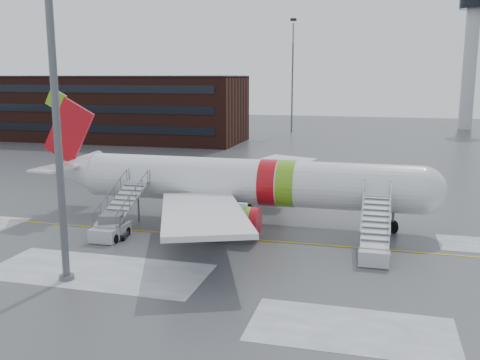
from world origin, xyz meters
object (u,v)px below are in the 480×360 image
(airstair_fwd, at_px, (375,242))
(pushback_tug, at_px, (208,228))
(airliner, at_px, (235,182))
(light_mast_near, at_px, (54,81))
(uld_container, at_px, (112,227))
(airstair_aft, at_px, (115,223))

(airstair_fwd, bearing_deg, pushback_tug, 172.24)
(airliner, xyz_separation_m, airstair_fwd, (11.63, -6.54, -2.35))
(pushback_tug, relative_size, light_mast_near, 0.13)
(airstair_fwd, xyz_separation_m, light_mast_near, (-18.04, -9.00, 10.85))
(light_mast_near, bearing_deg, uld_container, 99.60)
(airstair_fwd, distance_m, light_mast_near, 22.89)
(uld_container, bearing_deg, airliner, 41.94)
(airliner, bearing_deg, light_mast_near, -112.42)
(pushback_tug, bearing_deg, airstair_aft, -166.36)
(pushback_tug, relative_size, uld_container, 1.11)
(airstair_fwd, height_order, airstair_aft, same)
(airstair_fwd, relative_size, light_mast_near, 0.34)
(airliner, relative_size, uld_container, 13.41)
(airliner, xyz_separation_m, light_mast_near, (-6.41, -15.53, 8.50))
(uld_container, bearing_deg, pushback_tug, 17.58)
(light_mast_near, bearing_deg, pushback_tug, 62.57)
(uld_container, distance_m, light_mast_near, 13.99)
(airstair_fwd, xyz_separation_m, uld_container, (-19.47, -0.51, -0.19))
(airliner, distance_m, airstair_fwd, 13.55)
(airstair_fwd, bearing_deg, airstair_aft, 180.00)
(airliner, bearing_deg, pushback_tug, -100.06)
(pushback_tug, distance_m, light_mast_near, 16.50)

